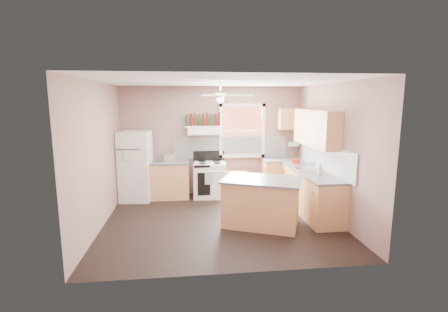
{
  "coord_description": "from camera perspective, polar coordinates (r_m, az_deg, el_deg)",
  "views": [
    {
      "loc": [
        -0.63,
        -6.09,
        2.36
      ],
      "look_at": [
        0.1,
        0.3,
        1.25
      ],
      "focal_mm": 26.0,
      "sensor_mm": 36.0,
      "label": 1
    }
  ],
  "objects": [
    {
      "name": "toaster",
      "position": [
        7.92,
        -9.76,
        -0.32
      ],
      "size": [
        0.32,
        0.26,
        0.18
      ],
      "primitive_type": "cube",
      "rotation": [
        0.0,
        0.0,
        0.41
      ],
      "color": "silver",
      "rests_on": "counter_left"
    },
    {
      "name": "stove",
      "position": [
        8.01,
        -2.52,
        -4.16
      ],
      "size": [
        0.82,
        0.69,
        0.86
      ],
      "primitive_type": "cube",
      "rotation": [
        0.0,
        0.0,
        -0.06
      ],
      "color": "white",
      "rests_on": "floor"
    },
    {
      "name": "backsplash_right",
      "position": [
        7.1,
        17.38,
        -0.26
      ],
      "size": [
        0.03,
        2.6,
        0.55
      ],
      "primitive_type": "cube",
      "color": "white",
      "rests_on": "wall_right"
    },
    {
      "name": "bottle_shelf",
      "position": [
        8.0,
        -3.65,
        5.17
      ],
      "size": [
        0.9,
        0.26,
        0.03
      ],
      "primitive_type": "cube",
      "color": "white",
      "rests_on": "range_hood"
    },
    {
      "name": "wall_left",
      "position": [
        6.39,
        -21.35,
        0.02
      ],
      "size": [
        0.05,
        4.0,
        2.7
      ],
      "primitive_type": "cube",
      "color": "#86665D",
      "rests_on": "ground"
    },
    {
      "name": "wall_right",
      "position": [
        6.82,
        18.77,
        0.76
      ],
      "size": [
        0.05,
        4.0,
        2.7
      ],
      "primitive_type": "cube",
      "color": "#86665D",
      "rests_on": "ground"
    },
    {
      "name": "base_cabinet_left",
      "position": [
        8.04,
        -9.42,
        -4.25
      ],
      "size": [
        0.9,
        0.6,
        0.86
      ],
      "primitive_type": "cube",
      "color": "tan",
      "rests_on": "floor"
    },
    {
      "name": "cart",
      "position": [
        8.2,
        2.06,
        -4.94
      ],
      "size": [
        0.63,
        0.5,
        0.55
      ],
      "primitive_type": "cube",
      "rotation": [
        0.0,
        0.0,
        -0.27
      ],
      "color": "tan",
      "rests_on": "floor"
    },
    {
      "name": "island_top",
      "position": [
        6.14,
        6.64,
        -4.21
      ],
      "size": [
        1.69,
        1.42,
        0.04
      ],
      "primitive_type": "cube",
      "rotation": [
        0.0,
        0.0,
        -0.4
      ],
      "color": "#505053",
      "rests_on": "island"
    },
    {
      "name": "backsplash_back",
      "position": [
        8.23,
        1.09,
        1.51
      ],
      "size": [
        2.9,
        0.03,
        0.55
      ],
      "primitive_type": "cube",
      "color": "white",
      "rests_on": "wall_back"
    },
    {
      "name": "window_view",
      "position": [
        8.22,
        3.18,
        4.47
      ],
      "size": [
        1.0,
        0.02,
        1.2
      ],
      "primitive_type": "cube",
      "color": "brown",
      "rests_on": "wall_back"
    },
    {
      "name": "base_cabinet_corner",
      "position": [
        8.37,
        10.2,
        -3.7
      ],
      "size": [
        1.0,
        0.6,
        0.86
      ],
      "primitive_type": "cube",
      "color": "tan",
      "rests_on": "floor"
    },
    {
      "name": "refrigerator",
      "position": [
        7.93,
        -15.24,
        -1.71
      ],
      "size": [
        0.76,
        0.75,
        1.65
      ],
      "primitive_type": "cube",
      "rotation": [
        0.0,
        0.0,
        -0.1
      ],
      "color": "white",
      "rests_on": "floor"
    },
    {
      "name": "counter_left",
      "position": [
        7.94,
        -9.51,
        -1.09
      ],
      "size": [
        0.92,
        0.62,
        0.04
      ],
      "primitive_type": "cube",
      "color": "#505053",
      "rests_on": "base_cabinet_left"
    },
    {
      "name": "counter_right",
      "position": [
        7.04,
        15.06,
        -2.68
      ],
      "size": [
        0.62,
        2.22,
        0.04
      ],
      "primitive_type": "cube",
      "color": "#505053",
      "rests_on": "base_cabinet_right"
    },
    {
      "name": "faucet",
      "position": [
        7.27,
        15.69,
        -1.61
      ],
      "size": [
        0.03,
        0.03,
        0.14
      ],
      "primitive_type": "cylinder",
      "color": "silver",
      "rests_on": "sink"
    },
    {
      "name": "wall_back",
      "position": [
        8.2,
        -2.07,
        2.7
      ],
      "size": [
        4.5,
        0.05,
        2.7
      ],
      "primitive_type": "cube",
      "color": "#86665D",
      "rests_on": "ground"
    },
    {
      "name": "paper_towel",
      "position": [
        8.47,
        12.14,
        2.03
      ],
      "size": [
        0.26,
        0.12,
        0.12
      ],
      "primitive_type": "cylinder",
      "rotation": [
        0.0,
        1.57,
        0.0
      ],
      "color": "white",
      "rests_on": "wall_back"
    },
    {
      "name": "red_caddy",
      "position": [
        7.78,
        12.52,
        -0.88
      ],
      "size": [
        0.21,
        0.17,
        0.1
      ],
      "primitive_type": "cube",
      "rotation": [
        0.0,
        0.0,
        -0.28
      ],
      "color": "red",
      "rests_on": "counter_right"
    },
    {
      "name": "floor",
      "position": [
        6.56,
        -0.58,
        -11.29
      ],
      "size": [
        4.5,
        4.5,
        0.0
      ],
      "primitive_type": "plane",
      "color": "black",
      "rests_on": "ground"
    },
    {
      "name": "soap_bottle",
      "position": [
        6.64,
        16.51,
        -2.17
      ],
      "size": [
        0.1,
        0.1,
        0.26
      ],
      "primitive_type": "imported",
      "rotation": [
        0.0,
        0.0,
        4.74
      ],
      "color": "silver",
      "rests_on": "counter_right"
    },
    {
      "name": "sink",
      "position": [
        7.22,
        14.48,
        -2.23
      ],
      "size": [
        0.55,
        0.45,
        0.03
      ],
      "primitive_type": "cube",
      "color": "silver",
      "rests_on": "counter_right"
    },
    {
      "name": "island",
      "position": [
        6.27,
        6.56,
        -8.2
      ],
      "size": [
        1.58,
        1.32,
        0.86
      ],
      "primitive_type": "cube",
      "rotation": [
        0.0,
        0.0,
        -0.4
      ],
      "color": "tan",
      "rests_on": "floor"
    },
    {
      "name": "upper_cabinet_right",
      "position": [
        7.15,
        15.84,
        4.77
      ],
      "size": [
        0.33,
        1.8,
        0.76
      ],
      "primitive_type": "cube",
      "color": "tan",
      "rests_on": "wall_right"
    },
    {
      "name": "ceiling",
      "position": [
        6.13,
        -0.63,
        12.97
      ],
      "size": [
        4.5,
        4.5,
        0.0
      ],
      "primitive_type": "plane",
      "color": "white",
      "rests_on": "ground"
    },
    {
      "name": "range_hood",
      "position": [
        7.88,
        -3.59,
        4.38
      ],
      "size": [
        0.78,
        0.5,
        0.14
      ],
      "primitive_type": "cube",
      "color": "white",
      "rests_on": "wall_back"
    },
    {
      "name": "counter_corner",
      "position": [
        8.28,
        10.3,
        -0.67
      ],
      "size": [
        1.02,
        0.62,
        0.04
      ],
      "primitive_type": "cube",
      "color": "#505053",
      "rests_on": "base_cabinet_corner"
    },
    {
      "name": "window_frame",
      "position": [
        8.2,
        3.21,
        4.45
      ],
      "size": [
        1.16,
        0.07,
        1.36
      ],
      "primitive_type": "cube",
      "color": "white",
      "rests_on": "wall_back"
    },
    {
      "name": "base_cabinet_right",
      "position": [
        7.16,
        14.97,
        -6.2
      ],
      "size": [
        0.6,
        2.2,
        0.86
      ],
      "primitive_type": "cube",
      "color": "tan",
      "rests_on": "floor"
    },
    {
      "name": "upper_cabinet_corner",
      "position": [
        8.34,
        11.58,
        6.43
      ],
      "size": [
        0.6,
        0.33,
        0.52
      ],
      "primitive_type": "cube",
      "color": "tan",
      "rests_on": "wall_back"
    },
    {
      "name": "ceiling_fan_hub",
      "position": [
        6.12,
        -0.62,
        10.64
      ],
      "size": [
        0.2,
        0.2,
        0.08
      ],
      "primitive_type": "cylinder",
      "color": "white",
      "rests_on": "ceiling"
    },
    {
      "name": "wine_bottles",
      "position": [
        7.98,
        -3.63,
        6.32
      ],
      "size": [
        0.86,
        0.06,
        0.31
      ],
      "color": "#143819",
      "rests_on": "bottle_shelf"
    }
  ]
}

